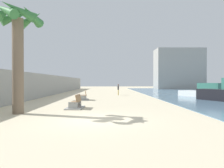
% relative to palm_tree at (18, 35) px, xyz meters
% --- Properties ---
extents(ground_plane, '(120.00, 120.00, 0.00)m').
position_rel_palm_tree_xyz_m(ground_plane, '(4.54, 15.89, -4.58)').
color(ground_plane, beige).
extents(seawall, '(0.80, 64.00, 2.79)m').
position_rel_palm_tree_xyz_m(seawall, '(-2.96, 15.89, -3.19)').
color(seawall, '#9E9E99').
rests_on(seawall, ground).
extents(palm_tree, '(2.79, 2.92, 6.67)m').
position_rel_palm_tree_xyz_m(palm_tree, '(0.00, 0.00, 0.00)').
color(palm_tree, '#7A6651').
rests_on(palm_tree, ground).
extents(bench_near, '(1.19, 2.14, 0.98)m').
position_rel_palm_tree_xyz_m(bench_near, '(2.93, 2.55, -4.35)').
color(bench_near, '#9E9E99').
rests_on(bench_near, ground).
extents(bench_far, '(1.34, 2.22, 0.98)m').
position_rel_palm_tree_xyz_m(bench_far, '(2.69, 9.57, -4.35)').
color(bench_far, '#9E9E99').
rests_on(bench_far, ground).
extents(person_walking, '(0.22, 0.53, 1.52)m').
position_rel_palm_tree_xyz_m(person_walking, '(6.58, 17.80, -3.71)').
color(person_walking, gold).
rests_on(person_walking, ground).
extents(boat_outer, '(4.86, 6.63, 1.68)m').
position_rel_palm_tree_xyz_m(boat_outer, '(16.87, 13.17, -3.94)').
color(boat_outer, white).
rests_on(boat_outer, water_bay).
extents(harbor_building, '(12.00, 6.00, 10.32)m').
position_rel_palm_tree_xyz_m(harbor_building, '(23.43, 43.89, 0.58)').
color(harbor_building, '#9E9E99').
rests_on(harbor_building, ground).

